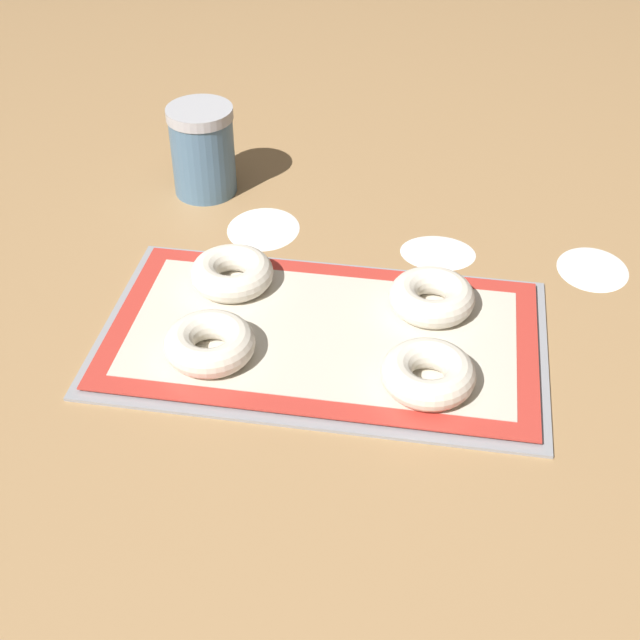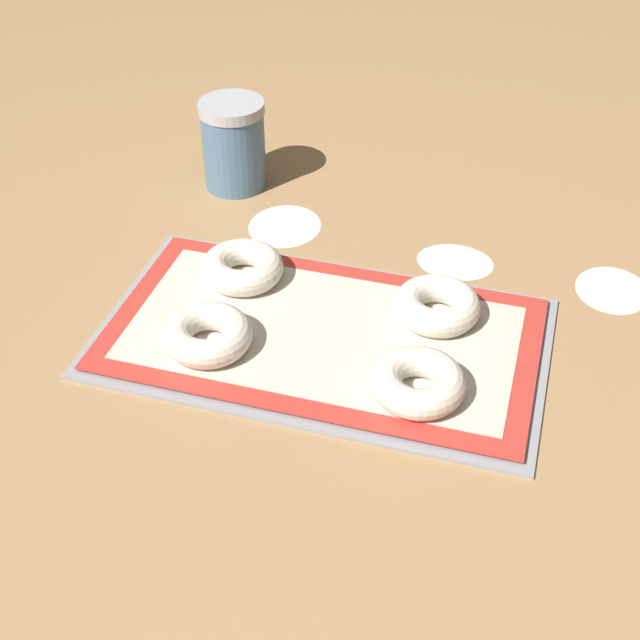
{
  "view_description": "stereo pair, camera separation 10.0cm",
  "coord_description": "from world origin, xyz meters",
  "px_view_note": "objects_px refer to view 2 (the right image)",
  "views": [
    {
      "loc": [
        0.13,
        -0.82,
        0.69
      ],
      "look_at": [
        -0.0,
        -0.02,
        0.03
      ],
      "focal_mm": 50.0,
      "sensor_mm": 36.0,
      "label": 1
    },
    {
      "loc": [
        0.23,
        -0.8,
        0.69
      ],
      "look_at": [
        -0.0,
        -0.02,
        0.03
      ],
      "focal_mm": 50.0,
      "sensor_mm": 36.0,
      "label": 2
    }
  ],
  "objects_px": {
    "bagel_back_left": "(242,267)",
    "bagel_back_right": "(437,305)",
    "bagel_front_right": "(418,382)",
    "flour_canister": "(234,144)",
    "bagel_front_left": "(207,335)",
    "baking_tray": "(320,336)"
  },
  "relations": [
    {
      "from": "bagel_back_left",
      "to": "flour_canister",
      "type": "bearing_deg",
      "value": 112.58
    },
    {
      "from": "bagel_front_left",
      "to": "bagel_front_right",
      "type": "bearing_deg",
      "value": -2.56
    },
    {
      "from": "baking_tray",
      "to": "bagel_back_left",
      "type": "relative_size",
      "value": 5.04
    },
    {
      "from": "baking_tray",
      "to": "bagel_front_left",
      "type": "height_order",
      "value": "bagel_front_left"
    },
    {
      "from": "bagel_front_left",
      "to": "bagel_front_right",
      "type": "xyz_separation_m",
      "value": [
        0.25,
        -0.01,
        0.0
      ]
    },
    {
      "from": "baking_tray",
      "to": "bagel_back_left",
      "type": "height_order",
      "value": "bagel_back_left"
    },
    {
      "from": "bagel_back_left",
      "to": "bagel_back_right",
      "type": "relative_size",
      "value": 1.0
    },
    {
      "from": "bagel_front_right",
      "to": "flour_canister",
      "type": "bearing_deg",
      "value": 132.6
    },
    {
      "from": "bagel_front_right",
      "to": "bagel_back_left",
      "type": "distance_m",
      "value": 0.3
    },
    {
      "from": "baking_tray",
      "to": "flour_canister",
      "type": "distance_m",
      "value": 0.39
    },
    {
      "from": "flour_canister",
      "to": "bagel_back_right",
      "type": "bearing_deg",
      "value": -35.17
    },
    {
      "from": "bagel_front_left",
      "to": "bagel_back_left",
      "type": "height_order",
      "value": "same"
    },
    {
      "from": "bagel_front_left",
      "to": "bagel_back_left",
      "type": "xyz_separation_m",
      "value": [
        -0.01,
        0.14,
        0.0
      ]
    },
    {
      "from": "bagel_back_right",
      "to": "flour_canister",
      "type": "xyz_separation_m",
      "value": [
        -0.35,
        0.25,
        0.04
      ]
    },
    {
      "from": "bagel_front_right",
      "to": "bagel_back_right",
      "type": "height_order",
      "value": "same"
    },
    {
      "from": "flour_canister",
      "to": "bagel_front_left",
      "type": "bearing_deg",
      "value": -74.16
    },
    {
      "from": "bagel_front_left",
      "to": "bagel_front_right",
      "type": "relative_size",
      "value": 1.0
    },
    {
      "from": "bagel_front_left",
      "to": "bagel_back_left",
      "type": "distance_m",
      "value": 0.14
    },
    {
      "from": "baking_tray",
      "to": "bagel_front_right",
      "type": "height_order",
      "value": "bagel_front_right"
    },
    {
      "from": "bagel_front_left",
      "to": "bagel_back_left",
      "type": "bearing_deg",
      "value": 93.13
    },
    {
      "from": "bagel_front_right",
      "to": "flour_canister",
      "type": "xyz_separation_m",
      "value": [
        -0.36,
        0.39,
        0.04
      ]
    },
    {
      "from": "bagel_front_right",
      "to": "bagel_front_left",
      "type": "bearing_deg",
      "value": 177.44
    }
  ]
}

